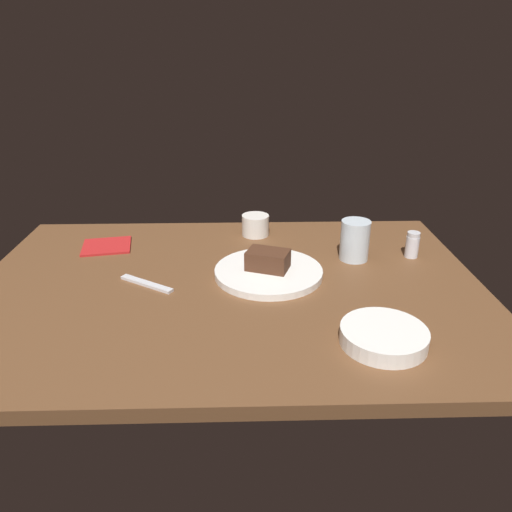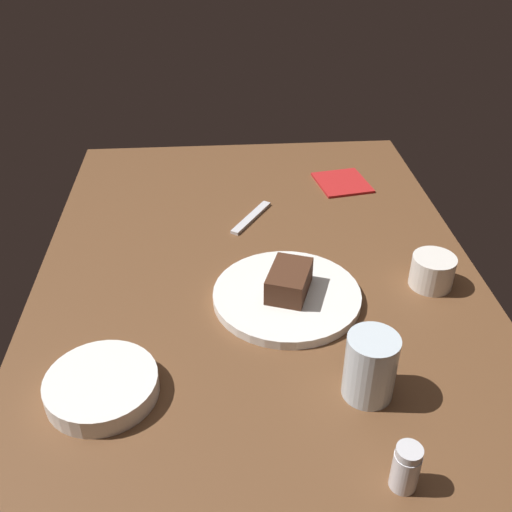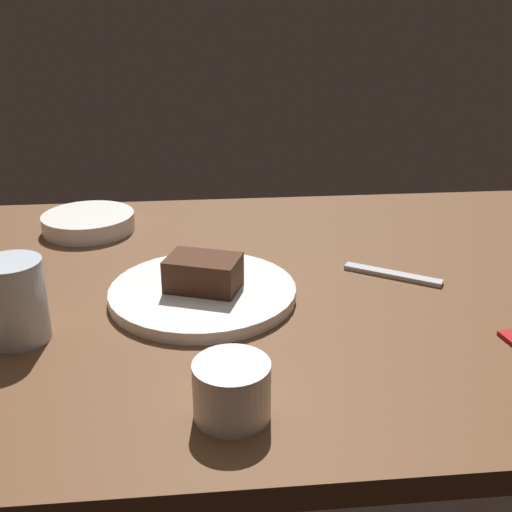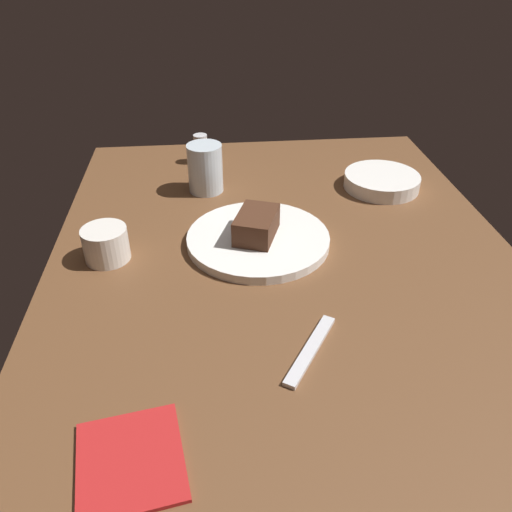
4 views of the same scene
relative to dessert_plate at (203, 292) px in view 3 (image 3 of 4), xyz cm
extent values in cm
cube|color=brown|center=(9.62, 4.40, -2.35)|extent=(120.00, 84.00, 3.00)
cylinder|color=white|center=(0.00, 0.00, 0.00)|extent=(26.41, 26.41, 1.70)
cube|color=#472819|center=(0.18, -0.33, 3.17)|extent=(11.58, 9.61, 4.64)
cylinder|color=silver|center=(-22.85, -9.19, 4.41)|extent=(7.56, 7.56, 10.51)
cylinder|color=white|center=(-20.27, 29.66, 0.73)|extent=(16.56, 16.56, 3.17)
cylinder|color=silver|center=(2.49, -27.04, 2.18)|extent=(7.92, 7.92, 6.05)
cube|color=silver|center=(28.99, 3.93, -0.50)|extent=(13.59, 9.63, 0.70)
camera|label=1|loc=(6.02, 105.99, 51.93)|focal=33.89mm
camera|label=2|loc=(-82.12, 11.67, 64.48)|focal=41.16mm
camera|label=3|loc=(-0.13, -78.89, 38.49)|focal=43.24mm
camera|label=4|loc=(79.89, -8.26, 50.25)|focal=35.87mm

